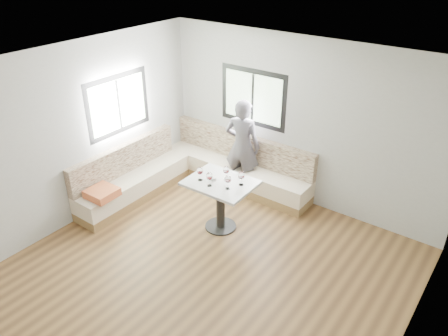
# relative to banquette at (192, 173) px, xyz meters

# --- Properties ---
(room) EXTENTS (5.01, 5.01, 2.81)m
(room) POSITION_rel_banquette_xyz_m (1.51, -1.54, 1.08)
(room) COLOR brown
(room) RESTS_ON ground
(banquette) EXTENTS (2.90, 2.80, 0.95)m
(banquette) POSITION_rel_banquette_xyz_m (0.00, 0.00, 0.00)
(banquette) COLOR #9A7446
(banquette) RESTS_ON ground
(table) EXTENTS (1.02, 0.81, 0.83)m
(table) POSITION_rel_banquette_xyz_m (1.10, -0.60, 0.29)
(table) COLOR black
(table) RESTS_ON ground
(person) EXTENTS (0.71, 0.55, 1.72)m
(person) POSITION_rel_banquette_xyz_m (0.71, 0.55, 0.53)
(person) COLOR #504C55
(person) RESTS_ON ground
(olive_ramekin) EXTENTS (0.10, 0.10, 0.04)m
(olive_ramekin) POSITION_rel_banquette_xyz_m (0.97, -0.61, 0.52)
(olive_ramekin) COLOR white
(olive_ramekin) RESTS_ON table
(wine_glass_a) EXTENTS (0.10, 0.10, 0.22)m
(wine_glass_a) POSITION_rel_banquette_xyz_m (0.83, -0.75, 0.65)
(wine_glass_a) COLOR white
(wine_glass_a) RESTS_ON table
(wine_glass_b) EXTENTS (0.10, 0.10, 0.22)m
(wine_glass_b) POSITION_rel_banquette_xyz_m (1.04, -0.79, 0.65)
(wine_glass_b) COLOR white
(wine_glass_b) RESTS_ON table
(wine_glass_c) EXTENTS (0.10, 0.10, 0.22)m
(wine_glass_c) POSITION_rel_banquette_xyz_m (1.31, -0.70, 0.65)
(wine_glass_c) COLOR white
(wine_glass_c) RESTS_ON table
(wine_glass_d) EXTENTS (0.10, 0.10, 0.22)m
(wine_glass_d) POSITION_rel_banquette_xyz_m (1.13, -0.49, 0.65)
(wine_glass_d) COLOR white
(wine_glass_d) RESTS_ON table
(wine_glass_e) EXTENTS (0.10, 0.10, 0.22)m
(wine_glass_e) POSITION_rel_banquette_xyz_m (1.40, -0.49, 0.65)
(wine_glass_e) COLOR white
(wine_glass_e) RESTS_ON table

